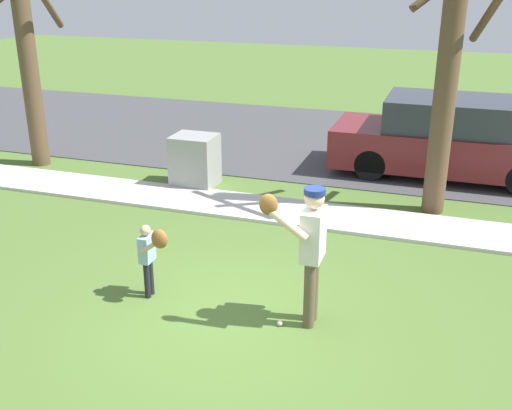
# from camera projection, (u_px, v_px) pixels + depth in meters

# --- Properties ---
(ground_plane) EXTENTS (48.00, 48.00, 0.00)m
(ground_plane) POSITION_uv_depth(u_px,v_px,m) (301.00, 217.00, 10.91)
(ground_plane) COLOR #4C6B2D
(sidewalk_strip) EXTENTS (36.00, 1.20, 0.06)m
(sidewalk_strip) POSITION_uv_depth(u_px,v_px,m) (303.00, 213.00, 10.99)
(sidewalk_strip) COLOR beige
(sidewalk_strip) RESTS_ON ground
(road_surface) EXTENTS (36.00, 6.80, 0.02)m
(road_surface) POSITION_uv_depth(u_px,v_px,m) (353.00, 143.00, 15.41)
(road_surface) COLOR #424244
(road_surface) RESTS_ON ground
(person_adult) EXTENTS (0.71, 0.66, 1.78)m
(person_adult) POSITION_uv_depth(u_px,v_px,m) (309.00, 242.00, 7.30)
(person_adult) COLOR brown
(person_adult) RESTS_ON ground
(person_child) EXTENTS (0.46, 0.41, 1.07)m
(person_child) POSITION_uv_depth(u_px,v_px,m) (150.00, 251.00, 8.02)
(person_child) COLOR black
(person_child) RESTS_ON ground
(baseball) EXTENTS (0.07, 0.07, 0.07)m
(baseball) POSITION_uv_depth(u_px,v_px,m) (280.00, 323.00, 7.61)
(baseball) COLOR white
(baseball) RESTS_ON ground
(utility_cabinet) EXTENTS (0.85, 0.74, 1.03)m
(utility_cabinet) POSITION_uv_depth(u_px,v_px,m) (195.00, 161.00, 12.29)
(utility_cabinet) COLOR gray
(utility_cabinet) RESTS_ON ground
(street_tree_near) EXTENTS (1.85, 1.88, 5.28)m
(street_tree_near) POSITION_uv_depth(u_px,v_px,m) (450.00, 54.00, 10.15)
(street_tree_near) COLOR brown
(street_tree_near) RESTS_ON ground
(street_tree_far) EXTENTS (1.85, 1.88, 5.23)m
(street_tree_far) POSITION_uv_depth(u_px,v_px,m) (25.00, 36.00, 12.78)
(street_tree_far) COLOR brown
(street_tree_far) RESTS_ON ground
(parked_suv_maroon) EXTENTS (4.70, 1.90, 1.63)m
(parked_suv_maroon) POSITION_uv_depth(u_px,v_px,m) (448.00, 139.00, 12.79)
(parked_suv_maroon) COLOR maroon
(parked_suv_maroon) RESTS_ON road_surface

